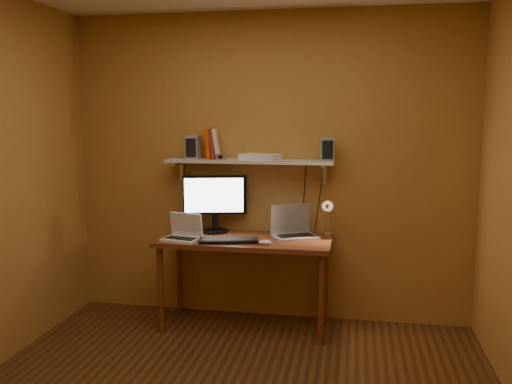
% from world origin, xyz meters
% --- Properties ---
extents(room, '(3.44, 3.24, 2.64)m').
position_xyz_m(room, '(0.00, 0.00, 1.30)').
color(room, '#5A3617').
rests_on(room, ground).
extents(desk, '(1.40, 0.60, 0.75)m').
position_xyz_m(desk, '(-0.15, 1.28, 0.66)').
color(desk, brown).
rests_on(desk, ground).
extents(wall_shelf, '(1.40, 0.25, 0.21)m').
position_xyz_m(wall_shelf, '(-0.15, 1.47, 1.36)').
color(wall_shelf, silver).
rests_on(wall_shelf, room).
extents(monitor, '(0.53, 0.27, 0.49)m').
position_xyz_m(monitor, '(-0.44, 1.47, 1.02)').
color(monitor, black).
rests_on(monitor, desk).
extents(laptop, '(0.42, 0.38, 0.26)m').
position_xyz_m(laptop, '(0.23, 1.42, 0.82)').
color(laptop, gray).
rests_on(laptop, desk).
extents(netbook, '(0.32, 0.26, 0.22)m').
position_xyz_m(netbook, '(-0.62, 1.14, 0.81)').
color(netbook, white).
rests_on(netbook, desk).
extents(keyboard, '(0.49, 0.25, 0.02)m').
position_xyz_m(keyboard, '(-0.25, 1.14, 0.76)').
color(keyboard, black).
rests_on(keyboard, desk).
extents(mouse, '(0.10, 0.06, 0.04)m').
position_xyz_m(mouse, '(0.05, 1.10, 0.77)').
color(mouse, white).
rests_on(mouse, desk).
extents(desk_lamp, '(0.09, 0.23, 0.38)m').
position_xyz_m(desk_lamp, '(0.51, 1.41, 0.96)').
color(desk_lamp, silver).
rests_on(desk_lamp, desk).
extents(speaker_left, '(0.12, 0.12, 0.20)m').
position_xyz_m(speaker_left, '(-0.62, 1.46, 1.47)').
color(speaker_left, gray).
rests_on(speaker_left, wall_shelf).
extents(speaker_right, '(0.12, 0.12, 0.19)m').
position_xyz_m(speaker_right, '(0.49, 1.46, 1.47)').
color(speaker_right, gray).
rests_on(speaker_right, wall_shelf).
extents(books, '(0.16, 0.18, 0.26)m').
position_xyz_m(books, '(-0.47, 1.49, 1.50)').
color(books, '#F84200').
rests_on(books, wall_shelf).
extents(shelf_camera, '(0.09, 0.06, 0.05)m').
position_xyz_m(shelf_camera, '(-0.37, 1.40, 1.40)').
color(shelf_camera, silver).
rests_on(shelf_camera, wall_shelf).
extents(router, '(0.35, 0.28, 0.05)m').
position_xyz_m(router, '(-0.06, 1.48, 1.40)').
color(router, white).
rests_on(router, wall_shelf).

